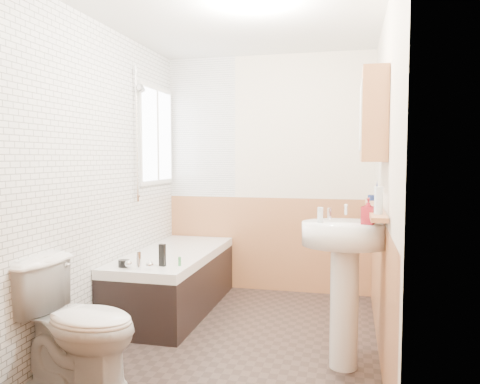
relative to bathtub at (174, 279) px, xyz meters
name	(u,v)px	position (x,y,z in m)	size (l,w,h in m)	color
floor	(236,338)	(0.73, -0.54, -0.29)	(2.80, 2.80, 0.00)	#2D2320
ceiling	(235,15)	(0.73, -0.54, 2.21)	(2.80, 2.80, 0.00)	white
wall_back	(267,174)	(0.73, 0.87, 0.96)	(2.20, 0.02, 2.50)	#F1E2C7
wall_front	(165,194)	(0.73, -1.95, 0.96)	(2.20, 0.02, 2.50)	#F1E2C7
wall_left	(106,179)	(-0.38, -0.54, 0.96)	(0.02, 2.80, 2.50)	#F1E2C7
wall_right	(385,182)	(1.84, -0.54, 0.96)	(0.02, 2.80, 2.50)	#F1E2C7
wainscot_right	(380,284)	(1.82, -0.54, 0.21)	(0.01, 2.80, 1.00)	#B97A4C
wainscot_front	(168,344)	(0.73, -1.93, 0.21)	(2.20, 0.01, 1.00)	#B97A4C
wainscot_back	(267,244)	(0.73, 0.85, 0.21)	(2.20, 0.01, 1.00)	#B97A4C
tile_cladding_left	(108,179)	(-0.36, -0.54, 0.96)	(0.01, 2.80, 2.50)	white
tile_return_back	(202,128)	(0.00, 0.85, 1.46)	(0.75, 0.01, 1.50)	white
window	(157,136)	(-0.33, 0.41, 1.36)	(0.03, 0.79, 0.99)	white
bathtub	(174,279)	(0.00, 0.00, 0.00)	(0.70, 1.67, 0.70)	black
shower_riser	(138,123)	(-0.31, -0.08, 1.45)	(0.11, 0.08, 1.24)	silver
toilet	(77,325)	(-0.03, -1.54, 0.11)	(0.45, 0.81, 0.79)	white
sink	(345,265)	(1.57, -0.87, 0.42)	(0.58, 0.47, 1.11)	white
pine_shelf	(375,209)	(1.77, -0.58, 0.77)	(0.10, 1.30, 0.03)	#B97A4C
medicine_cabinet	(373,118)	(1.74, -0.64, 1.42)	(0.17, 0.68, 0.61)	#B97A4C
foam_can	(379,200)	(1.77, -1.04, 0.87)	(0.05, 0.05, 0.17)	silver
green_bottle	(377,195)	(1.77, -0.82, 0.89)	(0.04, 0.04, 0.21)	#19339E
black_jar	(372,198)	(1.77, -0.08, 0.81)	(0.07, 0.07, 0.05)	navy
soap_bottle	(368,218)	(1.71, -0.91, 0.74)	(0.08, 0.17, 0.08)	maroon
clear_bottle	(320,215)	(1.40, -0.91, 0.76)	(0.04, 0.04, 0.10)	silver
blue_gel	(162,255)	(0.14, -0.59, 0.36)	(0.05, 0.03, 0.18)	black
cream_jar	(124,263)	(-0.16, -0.68, 0.29)	(0.09, 0.09, 0.06)	black
orange_bottle	(180,261)	(0.27, -0.55, 0.30)	(0.02, 0.02, 0.07)	#388447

